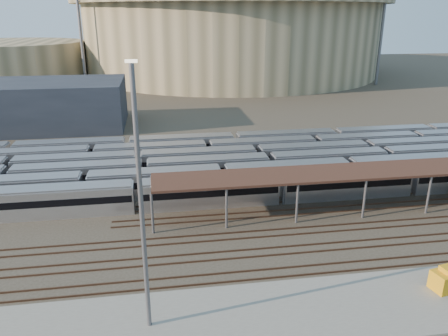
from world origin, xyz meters
TOP-DOWN VIEW (x-y plane):
  - ground at (0.00, 0.00)m, footprint 420.00×420.00m
  - apron at (-5.00, -15.00)m, footprint 50.00×9.00m
  - subway_trains at (3.04, 18.50)m, footprint 129.97×23.90m
  - inspection_shed at (22.00, 4.00)m, footprint 60.30×6.00m
  - empty_tracks at (0.00, -5.00)m, footprint 170.00×9.62m
  - stadium at (25.00, 140.00)m, footprint 124.00×124.00m
  - secondary_arena at (-60.00, 130.00)m, footprint 56.00×56.00m
  - service_building at (-35.00, 55.00)m, footprint 42.00×20.00m
  - floodlight_0 at (-30.00, 110.00)m, footprint 4.00×1.00m
  - floodlight_2 at (70.00, 100.00)m, footprint 4.00×1.00m
  - floodlight_3 at (-10.00, 160.00)m, footprint 4.00×1.00m
  - yard_light_pole at (-8.38, -14.82)m, footprint 0.82×0.36m
  - yellow_equipment at (18.50, -14.08)m, footprint 3.17×2.32m

SIDE VIEW (x-z plane):
  - ground at x=0.00m, z-range 0.00..0.00m
  - empty_tracks at x=0.00m, z-range 0.00..0.18m
  - apron at x=-5.00m, z-range 0.00..0.20m
  - yellow_equipment at x=18.50m, z-range 0.20..2.00m
  - subway_trains at x=3.04m, z-range 0.00..3.60m
  - inspection_shed at x=22.00m, z-range 2.33..7.63m
  - service_building at x=-35.00m, z-range 0.00..10.00m
  - secondary_arena at x=-60.00m, z-range 0.00..14.00m
  - yard_light_pole at x=-8.38m, z-range 0.28..21.29m
  - stadium at x=25.00m, z-range 0.22..32.72m
  - floodlight_0 at x=-30.00m, z-range 1.45..39.85m
  - floodlight_2 at x=70.00m, z-range 1.45..39.85m
  - floodlight_3 at x=-10.00m, z-range 1.45..39.85m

